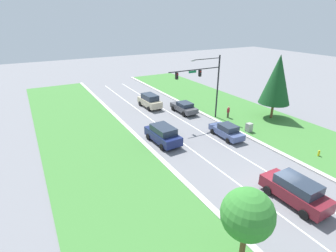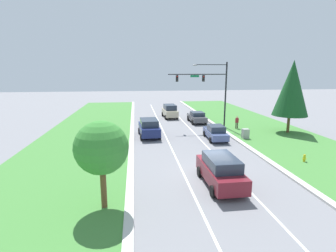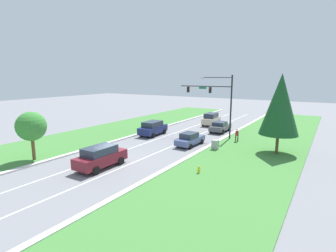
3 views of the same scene
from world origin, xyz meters
name	(u,v)px [view 1 (image 1 of 3)]	position (x,y,z in m)	size (l,w,h in m)	color
ground_plane	(274,191)	(0.00, 0.00, 0.00)	(160.00, 160.00, 0.00)	slate
curb_strip_right	(318,172)	(5.65, 0.00, 0.07)	(0.50, 90.00, 0.15)	beige
curb_strip_left	(218,214)	(-5.65, 0.00, 0.07)	(0.50, 90.00, 0.15)	beige
grass_verge_left	(151,244)	(-10.90, 0.00, 0.04)	(10.00, 90.00, 0.08)	#427F38
lane_stripe_inner_left	(258,198)	(-1.80, 0.00, 0.00)	(0.14, 81.00, 0.01)	white
lane_stripe_inner_right	(289,185)	(1.80, 0.00, 0.00)	(0.14, 81.00, 0.01)	white
traffic_signal_mast	(205,79)	(4.33, 15.53, 5.58)	(7.56, 0.41, 8.44)	black
graphite_sedan	(184,107)	(3.61, 19.30, 0.82)	(2.15, 4.70, 1.58)	#4C4C51
champagne_suv	(150,101)	(0.25, 23.78, 1.08)	(2.28, 4.76, 2.10)	beige
navy_suv	(163,134)	(-3.69, 12.05, 1.04)	(2.46, 4.99, 2.00)	navy
slate_blue_sedan	(227,131)	(3.43, 9.79, 0.79)	(2.08, 4.64, 1.60)	#475684
burgundy_suv	(295,190)	(0.22, -1.59, 1.05)	(2.22, 5.09, 2.01)	maroon
utility_cabinet	(249,128)	(6.76, 9.60, 0.56)	(0.70, 0.60, 1.13)	#9E9E99
pedestrian	(228,112)	(7.71, 14.47, 0.94)	(0.43, 0.34, 1.69)	#42382D
fire_hydrant	(319,153)	(8.47, 1.78, 0.34)	(0.34, 0.20, 0.70)	gold
conifer_near_right_tree	(277,80)	(12.99, 11.62, 5.36)	(4.02, 4.02, 8.59)	brown
oak_near_left_tree	(247,215)	(-6.99, -3.62, 3.43)	(2.86, 2.86, 4.88)	brown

